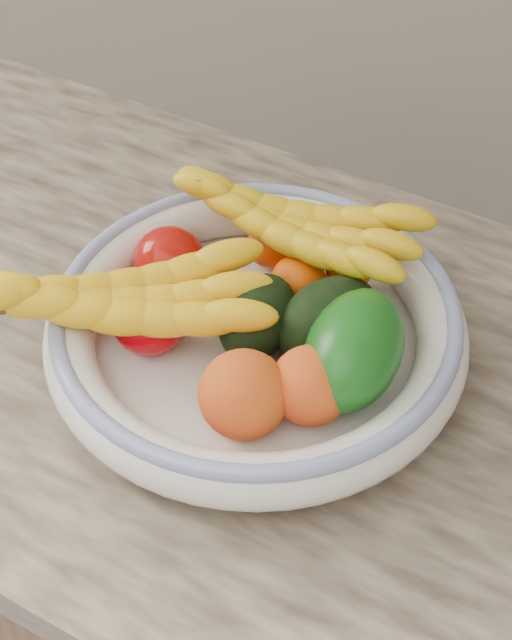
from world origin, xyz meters
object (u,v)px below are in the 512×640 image
object	(u,v)px
green_mango	(354,350)
banana_bunch_back	(293,230)
banana_bunch_front	(121,306)
fruit_bowl	(256,329)

from	to	relation	value
green_mango	banana_bunch_back	size ratio (longest dim) A/B	0.48
green_mango	banana_bunch_front	size ratio (longest dim) A/B	0.45
fruit_bowl	banana_bunch_front	xyz separation A→B (m)	(-0.10, -0.06, 0.03)
fruit_bowl	banana_bunch_back	bearing A→B (deg)	98.93
banana_bunch_back	banana_bunch_front	size ratio (longest dim) A/B	0.93
banana_bunch_back	banana_bunch_front	xyz separation A→B (m)	(-0.09, -0.16, -0.01)
banana_bunch_front	fruit_bowl	bearing A→B (deg)	-6.54
green_mango	banana_bunch_front	distance (m)	0.21
banana_bunch_back	green_mango	bearing A→B (deg)	-45.31
fruit_bowl	banana_bunch_back	distance (m)	0.11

